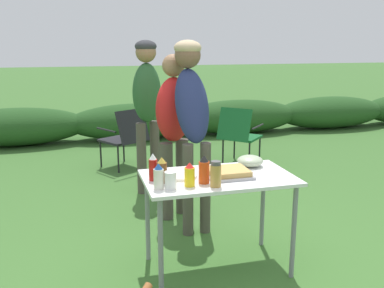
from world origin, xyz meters
name	(u,v)px	position (x,y,z in m)	size (l,w,h in m)	color
ground_plane	(217,267)	(0.00, 0.00, 0.00)	(60.00, 60.00, 0.00)	#3D6B2D
shrub_hedge	(134,121)	(0.00, 4.74, 0.32)	(14.40, 0.90, 0.64)	#234C1E
folding_table	(218,186)	(0.00, 0.00, 0.66)	(1.10, 0.64, 0.74)	white
food_tray	(228,173)	(0.07, -0.02, 0.77)	(0.33, 0.28, 0.06)	#9E9EA3
plate_stack	(182,176)	(-0.27, 0.04, 0.75)	(0.22, 0.22, 0.02)	white
mixing_bowl	(250,161)	(0.33, 0.18, 0.78)	(0.20, 0.20, 0.09)	#ADBC99
paper_cup_stack	(170,180)	(-0.40, -0.18, 0.80)	(0.08, 0.08, 0.12)	white
mustard_bottle	(190,175)	(-0.26, -0.16, 0.82)	(0.07, 0.07, 0.17)	yellow
mayo_bottle	(159,177)	(-0.48, -0.17, 0.82)	(0.07, 0.07, 0.18)	silver
hot_sauce_bottle	(204,170)	(-0.15, -0.12, 0.83)	(0.08, 0.08, 0.20)	#CC4214
ketchup_bottle	(153,168)	(-0.48, 0.03, 0.83)	(0.06, 0.06, 0.20)	red
beer_bottle	(162,171)	(-0.43, -0.04, 0.83)	(0.07, 0.07, 0.18)	brown
spice_jar	(216,174)	(-0.09, -0.21, 0.83)	(0.07, 0.07, 0.18)	#B2893D
standing_person_in_navy_coat	(192,108)	(0.00, 0.78, 1.13)	(0.33, 0.49, 1.72)	#4C473D
standing_person_with_beanie	(174,122)	(-0.08, 1.10, 0.95)	(0.48, 0.45, 1.59)	#4C473D
standing_person_in_olive_jacket	(147,98)	(-0.21, 1.88, 1.09)	(0.42, 0.38, 1.73)	#4C473D
camp_chair_green_behind_table	(239,133)	(1.19, 2.63, 0.47)	(0.74, 0.74, 0.83)	#19602D
camp_chair_near_hedge	(125,135)	(-0.37, 2.88, 0.47)	(0.70, 0.74, 0.83)	#232328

